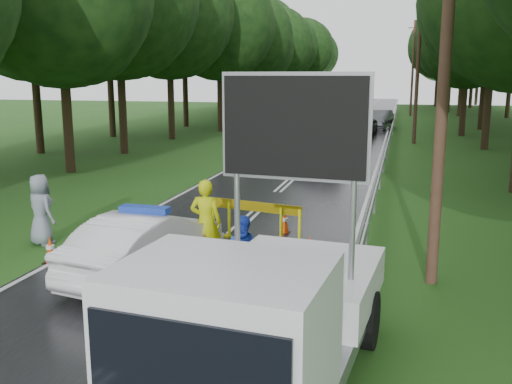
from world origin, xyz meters
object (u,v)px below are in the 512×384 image
(police_sedan, at_px, (146,245))
(civilian, at_px, (245,254))
(queue_car_first, at_px, (322,150))
(queue_car_second, at_px, (343,134))
(work_truck, at_px, (263,321))
(barrier, at_px, (255,212))
(queue_car_third, at_px, (359,126))
(queue_car_fourth, at_px, (380,119))
(officer, at_px, (206,222))

(police_sedan, bearing_deg, civilian, -177.43)
(civilian, distance_m, queue_car_first, 16.30)
(queue_car_first, height_order, queue_car_second, queue_car_first)
(work_truck, height_order, civilian, work_truck)
(civilian, bearing_deg, barrier, 84.04)
(work_truck, distance_m, queue_car_second, 29.27)
(queue_car_first, distance_m, queue_car_third, 15.14)
(queue_car_first, distance_m, queue_car_fourth, 21.20)
(barrier, height_order, civilian, civilian)
(queue_car_first, bearing_deg, queue_car_fourth, 91.97)
(queue_car_first, bearing_deg, queue_car_third, 94.61)
(officer, distance_m, queue_car_first, 14.80)
(work_truck, bearing_deg, queue_car_third, 97.55)
(barrier, xyz_separation_m, queue_car_second, (0.08, 21.91, -0.12))
(queue_car_third, bearing_deg, queue_car_second, -93.65)
(queue_car_first, height_order, queue_car_third, queue_car_first)
(queue_car_second, bearing_deg, queue_car_first, -88.65)
(queue_car_first, distance_m, queue_car_second, 9.13)
(queue_car_first, xyz_separation_m, queue_car_fourth, (1.80, 21.13, -0.05))
(police_sedan, height_order, queue_car_third, police_sedan)
(work_truck, height_order, officer, work_truck)
(police_sedan, height_order, barrier, police_sedan)
(officer, bearing_deg, queue_car_third, -97.33)
(queue_car_second, distance_m, queue_car_third, 6.02)
(work_truck, xyz_separation_m, civilian, (-1.30, 3.79, -0.38))
(work_truck, bearing_deg, police_sedan, 136.58)
(work_truck, xyz_separation_m, queue_car_second, (-1.92, 29.20, -0.47))
(queue_car_fourth, bearing_deg, police_sedan, -87.27)
(work_truck, distance_m, barrier, 7.57)
(police_sedan, xyz_separation_m, queue_car_first, (1.60, 15.99, 0.10))
(barrier, bearing_deg, work_truck, -63.52)
(queue_car_second, relative_size, queue_car_fourth, 1.04)
(police_sedan, xyz_separation_m, queue_car_fourth, (3.40, 37.11, 0.05))
(work_truck, distance_m, officer, 5.92)
(police_sedan, xyz_separation_m, queue_car_third, (2.19, 31.11, -0.01))
(queue_car_second, bearing_deg, queue_car_third, 86.95)
(police_sedan, bearing_deg, officer, -118.26)
(queue_car_first, bearing_deg, work_truck, -77.49)
(queue_car_third, bearing_deg, work_truck, -86.48)
(officer, bearing_deg, work_truck, 111.65)
(police_sedan, height_order, queue_car_fourth, police_sedan)
(queue_car_first, relative_size, queue_car_fourth, 1.03)
(police_sedan, xyz_separation_m, work_truck, (3.60, -4.09, 0.45))
(police_sedan, relative_size, work_truck, 0.81)
(officer, relative_size, queue_car_first, 0.42)
(work_truck, xyz_separation_m, officer, (-2.65, 5.29, -0.17))
(officer, xyz_separation_m, queue_car_third, (1.24, 29.91, -0.29))
(queue_car_third, distance_m, queue_car_fourth, 6.12)
(work_truck, relative_size, queue_car_fourth, 1.20)
(queue_car_second, height_order, queue_car_fourth, queue_car_fourth)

